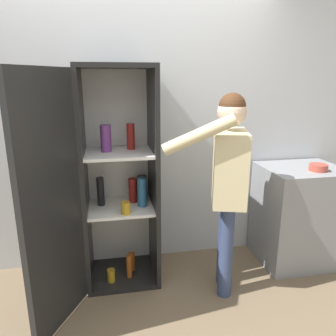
% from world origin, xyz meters
% --- Properties ---
extents(ground_plane, '(12.00, 12.00, 0.00)m').
position_xyz_m(ground_plane, '(0.00, 0.00, 0.00)').
color(ground_plane, '#7A664C').
extents(wall_back, '(7.00, 0.06, 2.55)m').
position_xyz_m(wall_back, '(0.00, 0.98, 1.27)').
color(wall_back, silver).
rests_on(wall_back, ground_plane).
extents(refrigerator, '(0.93, 1.09, 1.84)m').
position_xyz_m(refrigerator, '(-0.29, 0.57, 0.91)').
color(refrigerator, black).
rests_on(refrigerator, ground_plane).
extents(person, '(0.74, 0.56, 1.63)m').
position_xyz_m(person, '(0.64, 0.31, 1.03)').
color(person, '#384770').
rests_on(person, ground_plane).
extents(counter, '(0.72, 0.61, 0.94)m').
position_xyz_m(counter, '(1.50, 0.62, 0.47)').
color(counter, gray).
rests_on(counter, ground_plane).
extents(bowl, '(0.16, 0.16, 0.06)m').
position_xyz_m(bowl, '(1.56, 0.51, 0.97)').
color(bowl, '#B24738').
rests_on(bowl, counter).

